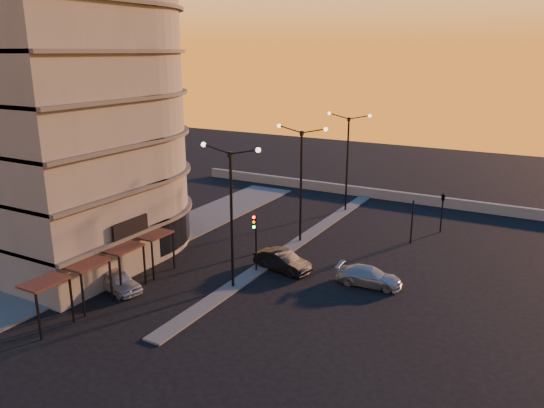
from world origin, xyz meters
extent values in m
plane|color=black|center=(0.00, 0.00, 0.00)|extent=(120.00, 120.00, 0.00)
cube|color=#4A4B48|center=(-10.50, 4.00, 0.06)|extent=(5.00, 40.00, 0.12)
cube|color=#4A4B48|center=(0.00, 10.00, 0.06)|extent=(1.20, 36.00, 0.12)
cube|color=slate|center=(2.00, 26.00, 0.50)|extent=(44.00, 0.50, 1.00)
cylinder|color=#68625B|center=(-14.00, 2.00, 12.50)|extent=(14.00, 14.00, 25.00)
cube|color=#68625B|center=(-14.00, -3.00, 12.50)|extent=(14.00, 10.00, 25.00)
cylinder|color=black|center=(-14.00, 2.00, 1.60)|extent=(14.16, 14.16, 2.40)
cube|color=black|center=(-6.80, -2.00, 3.60)|extent=(0.15, 3.20, 1.20)
cylinder|color=black|center=(0.00, 0.00, 4.50)|extent=(0.18, 0.18, 9.00)
cube|color=black|center=(0.00, 0.00, 8.90)|extent=(0.25, 0.25, 0.35)
sphere|color=#FFE5B2|center=(-2.00, 0.00, 9.35)|extent=(0.32, 0.32, 0.32)
sphere|color=#FFE5B2|center=(2.00, 0.00, 9.35)|extent=(0.32, 0.32, 0.32)
cylinder|color=black|center=(0.00, 10.00, 4.50)|extent=(0.18, 0.18, 9.00)
cube|color=black|center=(0.00, 10.00, 8.90)|extent=(0.25, 0.25, 0.35)
sphere|color=#FFE5B2|center=(-2.00, 10.00, 9.35)|extent=(0.32, 0.32, 0.32)
sphere|color=#FFE5B2|center=(2.00, 10.00, 9.35)|extent=(0.32, 0.32, 0.32)
cylinder|color=black|center=(0.00, 20.00, 4.50)|extent=(0.18, 0.18, 9.00)
cube|color=black|center=(0.00, 20.00, 8.90)|extent=(0.25, 0.25, 0.35)
sphere|color=#FFE5B2|center=(-2.00, 20.00, 9.35)|extent=(0.32, 0.32, 0.32)
sphere|color=#FFE5B2|center=(2.00, 20.00, 9.35)|extent=(0.32, 0.32, 0.32)
cylinder|color=black|center=(0.00, 3.00, 1.60)|extent=(0.12, 0.12, 3.20)
cube|color=black|center=(0.00, 2.82, 3.75)|extent=(0.28, 0.16, 1.00)
sphere|color=#FF0C05|center=(0.00, 2.72, 4.10)|extent=(0.20, 0.20, 0.20)
sphere|color=orange|center=(0.00, 2.72, 3.75)|extent=(0.20, 0.20, 0.20)
sphere|color=#0CFF26|center=(0.00, 2.72, 3.40)|extent=(0.20, 0.20, 0.20)
cylinder|color=black|center=(8.00, 14.00, 1.40)|extent=(0.12, 0.12, 2.80)
imported|color=black|center=(8.00, 14.00, 3.20)|extent=(0.13, 0.16, 0.80)
cylinder|color=black|center=(9.50, 18.00, 1.40)|extent=(0.12, 0.12, 2.80)
imported|color=black|center=(9.50, 18.00, 3.20)|extent=(0.42, 1.99, 0.80)
imported|color=silver|center=(-6.33, -4.02, 0.68)|extent=(4.26, 2.52, 1.36)
imported|color=black|center=(1.50, 4.10, 0.71)|extent=(4.54, 2.33, 1.43)
imported|color=#98999F|center=(7.71, 4.70, 0.63)|extent=(4.47, 2.12, 1.26)
camera|label=1|loc=(17.86, -26.76, 14.97)|focal=35.00mm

